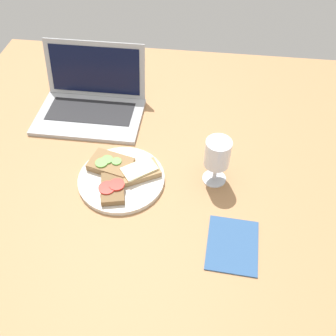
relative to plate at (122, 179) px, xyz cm
name	(u,v)px	position (x,y,z in cm)	size (l,w,h in cm)	color
wooden_table	(148,181)	(7.27, 1.86, -2.20)	(140.00, 140.00, 3.00)	#B27F51
plate	(122,179)	(0.00, 0.00, 0.00)	(24.39, 24.39, 1.40)	silver
sandwich_with_cheese	(139,173)	(4.92, 1.41, 1.88)	(12.82, 11.06, 2.52)	#A88456
sandwich_with_cucumber	(111,164)	(-3.75, 3.54, 1.90)	(13.52, 10.45, 2.71)	#937047
sandwich_with_tomato	(113,188)	(-1.23, -4.99, 1.82)	(8.32, 11.50, 2.50)	brown
wine_glass	(217,155)	(26.01, 3.89, 8.95)	(6.94, 6.94, 14.56)	white
laptop	(92,99)	(-16.24, 30.20, 3.50)	(34.51, 26.52, 19.54)	#ADAFB5
napkin	(232,245)	(31.40, -17.13, -0.50)	(12.45, 15.52, 0.40)	#33598C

